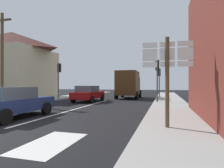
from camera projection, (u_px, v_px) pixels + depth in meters
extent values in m
plane|color=black|center=(99.00, 103.00, 16.29)|extent=(80.00, 80.00, 0.00)
cube|color=#9E9B96|center=(171.00, 107.00, 12.76)|extent=(2.63, 44.00, 0.14)
cube|color=#9E9B96|center=(26.00, 102.00, 15.97)|extent=(2.63, 44.00, 0.14)
cube|color=silver|center=(79.00, 108.00, 12.44)|extent=(0.16, 12.00, 0.01)
cube|color=silver|center=(51.00, 143.00, 5.01)|extent=(1.20, 2.20, 0.01)
cube|color=beige|center=(12.00, 74.00, 21.51)|extent=(8.15, 6.94, 5.54)
pyramid|color=#4C231E|center=(12.00, 41.00, 21.52)|extent=(8.55, 7.29, 2.13)
cube|color=beige|center=(35.00, 93.00, 25.42)|extent=(4.89, 1.20, 0.70)
cube|color=navy|center=(13.00, 105.00, 8.82)|extent=(1.75, 4.20, 0.60)
cube|color=#47515B|center=(9.00, 93.00, 8.58)|extent=(1.55, 2.10, 0.55)
cylinder|color=black|center=(19.00, 107.00, 10.36)|extent=(0.22, 0.64, 0.64)
cylinder|color=black|center=(46.00, 108.00, 9.89)|extent=(0.22, 0.64, 0.64)
cylinder|color=black|center=(4.00, 117.00, 7.29)|extent=(0.22, 0.64, 0.64)
cube|color=maroon|center=(89.00, 95.00, 17.32)|extent=(1.77, 4.21, 0.60)
cube|color=#47515B|center=(87.00, 89.00, 17.08)|extent=(1.56, 2.11, 0.55)
cylinder|color=black|center=(86.00, 97.00, 18.86)|extent=(0.22, 0.64, 0.64)
cylinder|color=black|center=(102.00, 97.00, 18.38)|extent=(0.22, 0.64, 0.64)
cylinder|color=black|center=(73.00, 99.00, 16.26)|extent=(0.22, 0.64, 0.64)
cylinder|color=black|center=(92.00, 99.00, 15.78)|extent=(0.22, 0.64, 0.64)
cube|color=#4C2D14|center=(128.00, 83.00, 20.78)|extent=(2.28, 3.75, 2.60)
cube|color=#4C2D14|center=(131.00, 86.00, 23.20)|extent=(2.12, 1.35, 2.00)
cube|color=#47515B|center=(131.00, 79.00, 23.25)|extent=(1.76, 0.14, 0.70)
cylinder|color=black|center=(122.00, 93.00, 23.42)|extent=(0.30, 0.91, 0.90)
cylinder|color=black|center=(140.00, 94.00, 22.88)|extent=(0.30, 0.91, 0.90)
cylinder|color=black|center=(116.00, 95.00, 20.13)|extent=(0.30, 0.91, 0.90)
cylinder|color=black|center=(137.00, 95.00, 19.58)|extent=(0.30, 0.91, 0.90)
cylinder|color=brown|center=(167.00, 84.00, 6.31)|extent=(0.14, 0.14, 3.20)
cube|color=white|center=(150.00, 45.00, 6.52)|extent=(0.50, 0.03, 0.18)
cube|color=black|center=(150.00, 45.00, 6.54)|extent=(0.43, 0.01, 0.13)
cube|color=white|center=(150.00, 55.00, 6.52)|extent=(0.50, 0.03, 0.42)
cube|color=black|center=(150.00, 55.00, 6.54)|extent=(0.43, 0.01, 0.32)
cube|color=white|center=(150.00, 65.00, 6.52)|extent=(0.50, 0.03, 0.18)
cube|color=black|center=(150.00, 65.00, 6.54)|extent=(0.43, 0.01, 0.13)
cube|color=white|center=(167.00, 44.00, 6.37)|extent=(0.50, 0.03, 0.18)
cube|color=black|center=(167.00, 45.00, 6.38)|extent=(0.43, 0.01, 0.13)
cube|color=white|center=(167.00, 54.00, 6.37)|extent=(0.50, 0.03, 0.42)
cube|color=black|center=(167.00, 54.00, 6.38)|extent=(0.43, 0.01, 0.32)
cube|color=white|center=(167.00, 64.00, 6.36)|extent=(0.50, 0.03, 0.18)
cube|color=black|center=(167.00, 64.00, 6.38)|extent=(0.43, 0.01, 0.13)
cube|color=white|center=(185.00, 43.00, 6.21)|extent=(0.50, 0.03, 0.18)
cube|color=black|center=(185.00, 44.00, 6.23)|extent=(0.43, 0.01, 0.13)
cube|color=white|center=(185.00, 54.00, 6.21)|extent=(0.50, 0.03, 0.42)
cube|color=black|center=(185.00, 54.00, 6.23)|extent=(0.43, 0.01, 0.32)
cube|color=white|center=(185.00, 64.00, 6.21)|extent=(0.50, 0.03, 0.18)
cube|color=black|center=(185.00, 64.00, 6.23)|extent=(0.43, 0.01, 0.13)
cylinder|color=#47474C|center=(159.00, 83.00, 22.23)|extent=(0.12, 0.12, 3.50)
cube|color=black|center=(159.00, 72.00, 22.43)|extent=(0.30, 0.28, 0.90)
sphere|color=#360303|center=(159.00, 70.00, 22.56)|extent=(0.18, 0.18, 0.18)
sphere|color=#3C2303|center=(159.00, 73.00, 22.56)|extent=(0.18, 0.18, 0.18)
sphere|color=#0CA526|center=(159.00, 75.00, 22.56)|extent=(0.18, 0.18, 0.18)
cylinder|color=#47474C|center=(157.00, 82.00, 15.58)|extent=(0.12, 0.12, 3.66)
cube|color=black|center=(157.00, 65.00, 15.77)|extent=(0.30, 0.28, 0.90)
sphere|color=#360303|center=(157.00, 62.00, 15.91)|extent=(0.18, 0.18, 0.18)
sphere|color=#3C2303|center=(157.00, 66.00, 15.91)|extent=(0.18, 0.18, 0.18)
sphere|color=#0CA526|center=(157.00, 69.00, 15.91)|extent=(0.18, 0.18, 0.18)
cylinder|color=#47474C|center=(58.00, 82.00, 19.00)|extent=(0.12, 0.12, 3.75)
cube|color=black|center=(59.00, 68.00, 19.19)|extent=(0.30, 0.28, 0.90)
sphere|color=#360303|center=(60.00, 65.00, 19.33)|extent=(0.18, 0.18, 0.18)
sphere|color=#3C2303|center=(60.00, 68.00, 19.33)|extent=(0.18, 0.18, 0.18)
sphere|color=#0CA526|center=(60.00, 71.00, 19.33)|extent=(0.18, 0.18, 0.18)
cylinder|color=brown|center=(2.00, 58.00, 15.67)|extent=(0.24, 0.24, 7.61)
cube|color=brown|center=(2.00, 20.00, 15.68)|extent=(1.80, 0.14, 0.14)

